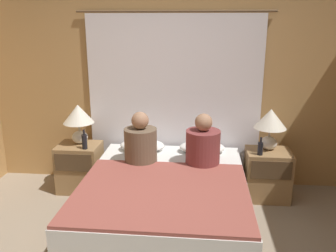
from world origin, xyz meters
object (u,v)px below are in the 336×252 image
person_left_in_bed (141,143)px  person_right_in_bed (203,145)px  lamp_left (78,118)px  nightstand_left (80,167)px  lamp_right (270,123)px  pillow_left (142,145)px  pillow_right (202,147)px  beer_bottle_on_right_stand (260,148)px  nightstand_right (267,174)px  beer_bottle_on_left_stand (84,141)px  bed (165,203)px

person_left_in_bed → person_right_in_bed: size_ratio=1.00×
lamp_left → person_right_in_bed: 1.52m
lamp_left → person_left_in_bed: (0.80, -0.37, -0.16)m
nightstand_left → lamp_right: bearing=1.8°
pillow_left → pillow_right: 0.70m
lamp_left → beer_bottle_on_right_stand: size_ratio=2.35×
nightstand_right → beer_bottle_on_left_stand: (-2.08, -0.12, 0.37)m
nightstand_left → lamp_left: lamp_left is taller
bed → nightstand_right: bearing=32.3°
nightstand_left → pillow_right: bearing=3.0°
pillow_left → person_right_in_bed: bearing=-27.8°
pillow_left → beer_bottle_on_right_stand: size_ratio=2.62×
nightstand_right → lamp_left: size_ratio=1.21×
pillow_left → beer_bottle_on_right_stand: beer_bottle_on_right_stand is taller
lamp_left → person_right_in_bed: bearing=-14.1°
nightstand_left → beer_bottle_on_left_stand: bearing=-44.9°
bed → nightstand_right: (1.10, 0.70, 0.04)m
nightstand_left → person_right_in_bed: bearing=-11.6°
nightstand_right → beer_bottle_on_right_stand: bearing=-135.1°
nightstand_right → lamp_left: lamp_left is taller
beer_bottle_on_left_stand → beer_bottle_on_right_stand: (1.96, 0.00, -0.01)m
beer_bottle_on_left_stand → lamp_left: bearing=122.4°
lamp_left → beer_bottle_on_left_stand: size_ratio=2.05×
nightstand_left → beer_bottle_on_right_stand: 2.12m
bed → nightstand_left: bearing=147.7°
pillow_right → person_left_in_bed: size_ratio=0.93×
nightstand_left → person_right_in_bed: 1.55m
bed → person_left_in_bed: person_left_in_bed is taller
person_right_in_bed → bed: bearing=-132.1°
lamp_right → person_right_in_bed: person_right_in_bed is taller
nightstand_right → pillow_right: size_ratio=1.09×
lamp_right → pillow_right: lamp_right is taller
pillow_right → beer_bottle_on_left_stand: bearing=-171.7°
lamp_left → person_left_in_bed: 0.89m
pillow_right → person_left_in_bed: (-0.66, -0.37, 0.16)m
lamp_left → beer_bottle_on_left_stand: (0.12, -0.19, -0.23)m
person_left_in_bed → person_right_in_bed: (0.66, 0.00, -0.00)m
pillow_right → bed: bearing=-114.5°
pillow_left → nightstand_left: bearing=-174.2°
bed → nightstand_left: size_ratio=3.45×
lamp_right → beer_bottle_on_left_stand: (-2.08, -0.19, -0.23)m
person_right_in_bed → beer_bottle_on_right_stand: (0.62, 0.18, -0.08)m
nightstand_right → lamp_right: size_ratio=1.21×
nightstand_right → lamp_right: bearing=90.0°
lamp_left → person_right_in_bed: (1.46, -0.37, -0.16)m
bed → person_left_in_bed: bearing=127.4°
bed → pillow_right: (0.35, 0.77, 0.31)m
nightstand_right → beer_bottle_on_right_stand: 0.40m
beer_bottle_on_left_stand → person_right_in_bed: bearing=-7.6°
person_right_in_bed → beer_bottle_on_left_stand: (-1.34, 0.18, -0.06)m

